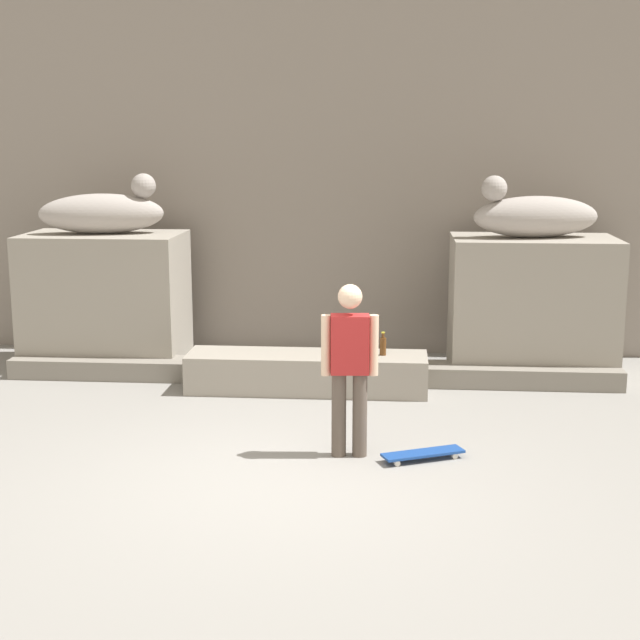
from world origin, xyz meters
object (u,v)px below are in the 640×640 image
at_px(bottle_green, 366,343).
at_px(skateboard, 423,453).
at_px(statue_reclining_right, 533,215).
at_px(bottle_brown, 383,346).
at_px(statue_reclining_left, 104,212).
at_px(skater, 350,363).

bearing_deg(bottle_green, skateboard, -75.71).
bearing_deg(statue_reclining_right, bottle_brown, 18.19).
xyz_separation_m(skateboard, bottle_green, (-0.63, 2.47, 0.50)).
xyz_separation_m(bottle_brown, bottle_green, (-0.21, 0.16, -0.01)).
xyz_separation_m(statue_reclining_left, bottle_brown, (3.65, -1.07, -1.47)).
distance_m(bottle_brown, bottle_green, 0.27).
xyz_separation_m(skater, bottle_brown, (0.29, 2.25, -0.35)).
relative_size(statue_reclining_left, bottle_brown, 5.99).
xyz_separation_m(statue_reclining_right, skateboard, (-1.42, -3.37, -1.97)).
height_order(skater, bottle_brown, skater).
relative_size(statue_reclining_right, skateboard, 2.07).
xyz_separation_m(skater, bottle_green, (0.08, 2.41, -0.36)).
distance_m(skateboard, bottle_green, 2.60).
distance_m(skater, skateboard, 1.11).
xyz_separation_m(statue_reclining_left, skater, (3.36, -3.31, -1.12)).
distance_m(skater, bottle_green, 2.43).
distance_m(statue_reclining_left, bottle_brown, 4.08).
distance_m(statue_reclining_left, skateboard, 5.65).
relative_size(statue_reclining_left, bottle_green, 6.43).
xyz_separation_m(statue_reclining_left, bottle_green, (3.44, -0.91, -1.48)).
bearing_deg(statue_reclining_right, skateboard, 55.50).
bearing_deg(statue_reclining_right, skater, 45.58).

